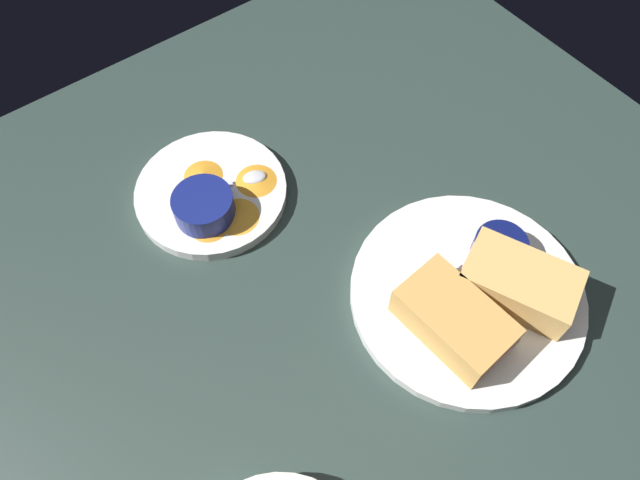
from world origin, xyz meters
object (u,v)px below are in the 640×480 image
(plate_sandwich_main, at_px, (467,294))
(plate_chips_companion, at_px, (211,192))
(sandwich_half_near, at_px, (454,319))
(sandwich_half_far, at_px, (519,283))
(spoon_by_gravy_ramekin, at_px, (243,180))
(ramekin_light_gravy, at_px, (204,206))
(ramekin_dark_sauce, at_px, (499,249))
(spoon_by_dark_ramekin, at_px, (461,273))

(plate_sandwich_main, bearing_deg, plate_chips_companion, 27.90)
(sandwich_half_near, relative_size, sandwich_half_far, 0.92)
(plate_chips_companion, distance_m, spoon_by_gravy_ramekin, 0.05)
(ramekin_light_gravy, distance_m, spoon_by_gravy_ramekin, 0.07)
(sandwich_half_near, distance_m, ramekin_dark_sauce, 0.12)
(plate_sandwich_main, bearing_deg, ramekin_dark_sauce, -76.35)
(ramekin_light_gravy, bearing_deg, plate_sandwich_main, -146.00)
(sandwich_half_far, bearing_deg, ramekin_dark_sauce, -21.88)
(ramekin_light_gravy, bearing_deg, sandwich_half_far, -143.52)
(ramekin_dark_sauce, bearing_deg, sandwich_half_far, 158.12)
(ramekin_dark_sauce, bearing_deg, ramekin_light_gravy, 43.23)
(plate_sandwich_main, distance_m, spoon_by_gravy_ramekin, 0.33)
(spoon_by_dark_ramekin, bearing_deg, plate_chips_companion, 31.11)
(sandwich_half_near, bearing_deg, ramekin_light_gravy, 25.04)
(sandwich_half_far, relative_size, ramekin_dark_sauce, 2.31)
(ramekin_dark_sauce, xyz_separation_m, spoon_by_dark_ramekin, (0.01, 0.05, -0.01))
(sandwich_half_near, xyz_separation_m, spoon_by_gravy_ramekin, (0.32, 0.08, -0.02))
(sandwich_half_near, xyz_separation_m, spoon_by_dark_ramekin, (0.04, -0.06, -0.02))
(ramekin_dark_sauce, relative_size, plate_chips_companion, 0.32)
(spoon_by_gravy_ramekin, bearing_deg, plate_sandwich_main, -157.17)
(sandwich_half_far, distance_m, ramekin_light_gravy, 0.40)
(ramekin_dark_sauce, distance_m, spoon_by_dark_ramekin, 0.06)
(sandwich_half_far, xyz_separation_m, ramekin_dark_sauce, (0.05, -0.02, -0.01))
(ramekin_dark_sauce, xyz_separation_m, ramekin_light_gravy, (0.27, 0.26, 0.00))
(sandwich_half_far, height_order, spoon_by_gravy_ramekin, sandwich_half_far)
(plate_chips_companion, bearing_deg, spoon_by_dark_ramekin, -148.89)
(plate_sandwich_main, relative_size, sandwich_half_near, 2.07)
(plate_sandwich_main, distance_m, plate_chips_companion, 0.36)
(sandwich_half_near, xyz_separation_m, sandwich_half_far, (-0.01, -0.09, 0.00))
(sandwich_half_near, xyz_separation_m, ramekin_light_gravy, (0.31, 0.14, -0.01))
(ramekin_dark_sauce, xyz_separation_m, plate_chips_companion, (0.30, 0.23, -0.03))
(plate_sandwich_main, xyz_separation_m, ramekin_light_gravy, (0.29, 0.19, 0.03))
(ramekin_dark_sauce, distance_m, spoon_by_gravy_ramekin, 0.34)
(sandwich_half_near, distance_m, spoon_by_dark_ramekin, 0.08)
(spoon_by_dark_ramekin, bearing_deg, sandwich_half_far, -149.18)
(sandwich_half_near, bearing_deg, spoon_by_gravy_ramekin, 13.44)
(plate_sandwich_main, relative_size, spoon_by_dark_ramekin, 2.86)
(ramekin_light_gravy, relative_size, spoon_by_gravy_ramekin, 0.81)
(plate_chips_companion, height_order, spoon_by_gravy_ramekin, spoon_by_gravy_ramekin)
(sandwich_half_near, xyz_separation_m, plate_chips_companion, (0.34, 0.12, -0.03))
(sandwich_half_far, bearing_deg, ramekin_light_gravy, 36.48)
(ramekin_light_gravy, bearing_deg, spoon_by_dark_ramekin, -142.42)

